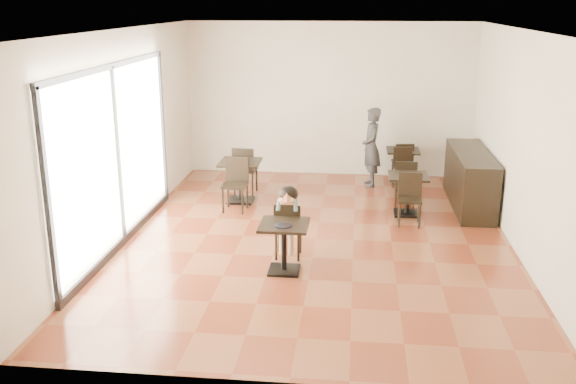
# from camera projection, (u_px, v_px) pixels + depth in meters

# --- Properties ---
(floor) EXTENTS (6.00, 8.00, 0.01)m
(floor) POSITION_uv_depth(u_px,v_px,m) (316.00, 239.00, 10.10)
(floor) COLOR brown
(floor) RESTS_ON ground
(ceiling) EXTENTS (6.00, 8.00, 0.01)m
(ceiling) POSITION_uv_depth(u_px,v_px,m) (319.00, 30.00, 9.18)
(ceiling) COLOR silver
(ceiling) RESTS_ON floor
(wall_back) EXTENTS (6.00, 0.01, 3.20)m
(wall_back) POSITION_uv_depth(u_px,v_px,m) (330.00, 100.00, 13.45)
(wall_back) COLOR white
(wall_back) RESTS_ON floor
(wall_front) EXTENTS (6.00, 0.01, 3.20)m
(wall_front) POSITION_uv_depth(u_px,v_px,m) (289.00, 230.00, 5.83)
(wall_front) COLOR white
(wall_front) RESTS_ON floor
(wall_left) EXTENTS (0.01, 8.00, 3.20)m
(wall_left) POSITION_uv_depth(u_px,v_px,m) (125.00, 135.00, 9.95)
(wall_left) COLOR white
(wall_left) RESTS_ON floor
(wall_right) EXTENTS (0.01, 8.00, 3.20)m
(wall_right) POSITION_uv_depth(u_px,v_px,m) (523.00, 144.00, 9.33)
(wall_right) COLOR white
(wall_right) RESTS_ON floor
(storefront_window) EXTENTS (0.04, 4.50, 2.60)m
(storefront_window) POSITION_uv_depth(u_px,v_px,m) (116.00, 155.00, 9.53)
(storefront_window) COLOR white
(storefront_window) RESTS_ON floor
(child_table) EXTENTS (0.66, 0.66, 0.70)m
(child_table) POSITION_uv_depth(u_px,v_px,m) (284.00, 248.00, 8.78)
(child_table) COLOR black
(child_table) RESTS_ON floor
(child_chair) EXTENTS (0.38, 0.38, 0.84)m
(child_chair) POSITION_uv_depth(u_px,v_px,m) (288.00, 229.00, 9.28)
(child_chair) COLOR black
(child_chair) RESTS_ON floor
(child) EXTENTS (0.38, 0.53, 1.06)m
(child) POSITION_uv_depth(u_px,v_px,m) (288.00, 222.00, 9.25)
(child) COLOR slate
(child) RESTS_ON child_chair
(plate) EXTENTS (0.24, 0.24, 0.01)m
(plate) POSITION_uv_depth(u_px,v_px,m) (283.00, 226.00, 8.58)
(plate) COLOR black
(plate) RESTS_ON child_table
(pizza_slice) EXTENTS (0.25, 0.19, 0.06)m
(pizza_slice) POSITION_uv_depth(u_px,v_px,m) (287.00, 200.00, 8.96)
(pizza_slice) COLOR #EECA7B
(pizza_slice) RESTS_ON child
(adult_patron) EXTENTS (0.47, 0.63, 1.58)m
(adult_patron) POSITION_uv_depth(u_px,v_px,m) (371.00, 147.00, 12.78)
(adult_patron) COLOR #333438
(adult_patron) RESTS_ON floor
(cafe_table_mid) EXTENTS (0.70, 0.70, 0.71)m
(cafe_table_mid) POSITION_uv_depth(u_px,v_px,m) (407.00, 195.00, 11.15)
(cafe_table_mid) COLOR black
(cafe_table_mid) RESTS_ON floor
(cafe_table_left) EXTENTS (0.77, 0.77, 0.77)m
(cafe_table_left) POSITION_uv_depth(u_px,v_px,m) (240.00, 181.00, 11.86)
(cafe_table_left) COLOR black
(cafe_table_left) RESTS_ON floor
(cafe_table_back) EXTENTS (0.76, 0.76, 0.69)m
(cafe_table_back) POSITION_uv_depth(u_px,v_px,m) (402.00, 166.00, 13.12)
(cafe_table_back) COLOR black
(cafe_table_back) RESTS_ON floor
(chair_mid_a) EXTENTS (0.40, 0.40, 0.86)m
(chair_mid_a) POSITION_uv_depth(u_px,v_px,m) (405.00, 182.00, 11.65)
(chair_mid_a) COLOR black
(chair_mid_a) RESTS_ON floor
(chair_mid_b) EXTENTS (0.40, 0.40, 0.86)m
(chair_mid_b) POSITION_uv_depth(u_px,v_px,m) (410.00, 200.00, 10.61)
(chair_mid_b) COLOR black
(chair_mid_b) RESTS_ON floor
(chair_left_a) EXTENTS (0.44, 0.44, 0.93)m
(chair_left_a) POSITION_uv_depth(u_px,v_px,m) (245.00, 170.00, 12.37)
(chair_left_a) COLOR black
(chair_left_a) RESTS_ON floor
(chair_left_b) EXTENTS (0.44, 0.44, 0.93)m
(chair_left_b) POSITION_uv_depth(u_px,v_px,m) (235.00, 186.00, 11.32)
(chair_left_b) COLOR black
(chair_left_b) RESTS_ON floor
(chair_back_a) EXTENTS (0.43, 0.43, 0.83)m
(chair_back_a) POSITION_uv_depth(u_px,v_px,m) (402.00, 162.00, 13.16)
(chair_back_a) COLOR black
(chair_back_a) RESTS_ON floor
(chair_back_b) EXTENTS (0.43, 0.43, 0.83)m
(chair_back_b) POSITION_uv_depth(u_px,v_px,m) (404.00, 170.00, 12.58)
(chair_back_b) COLOR black
(chair_back_b) RESTS_ON floor
(service_counter) EXTENTS (0.60, 2.40, 1.00)m
(service_counter) POSITION_uv_depth(u_px,v_px,m) (470.00, 179.00, 11.59)
(service_counter) COLOR black
(service_counter) RESTS_ON floor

